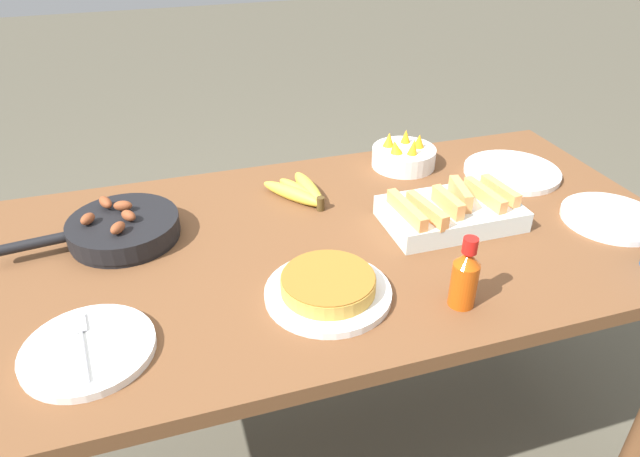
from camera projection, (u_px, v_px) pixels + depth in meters
ground_plane at (320, 453)px, 1.74m from camera, size 14.00×14.00×0.00m
dining_table at (320, 275)px, 1.38m from camera, size 1.73×0.85×0.78m
banana_bunch at (301, 192)px, 1.49m from camera, size 0.15×0.20×0.04m
melon_tray at (451, 211)px, 1.37m from camera, size 0.32×0.20×0.09m
skillet at (122, 228)px, 1.31m from camera, size 0.39×0.25×0.08m
frittata_plate_center at (328, 288)px, 1.14m from camera, size 0.26×0.26×0.05m
empty_plate_near_front at (512, 172)px, 1.61m from camera, size 0.27×0.27×0.02m
empty_plate_far_left at (611, 218)px, 1.39m from camera, size 0.24×0.24×0.02m
empty_plate_far_right at (88, 350)px, 1.01m from camera, size 0.23×0.23×0.02m
fruit_bowl_mango at (404, 155)px, 1.64m from camera, size 0.18×0.18×0.10m
hot_sauce_bottle at (465, 276)px, 1.09m from camera, size 0.05×0.05×0.15m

